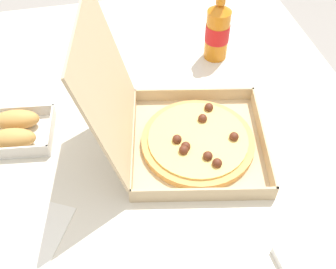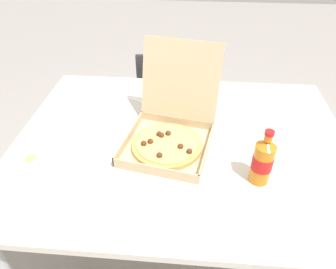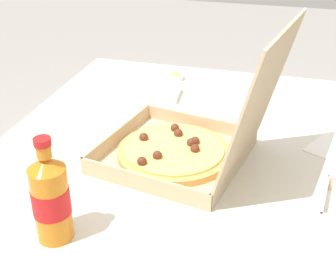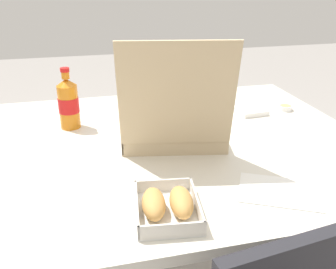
# 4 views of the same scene
# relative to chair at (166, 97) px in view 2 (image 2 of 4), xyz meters

# --- Properties ---
(ground_plane) EXTENTS (10.00, 10.00, 0.00)m
(ground_plane) POSITION_rel_chair_xyz_m (0.14, -0.78, -0.48)
(ground_plane) COLOR gray
(dining_table) EXTENTS (1.42, 1.09, 0.73)m
(dining_table) POSITION_rel_chair_xyz_m (0.14, -0.78, 0.19)
(dining_table) COLOR silver
(dining_table) RESTS_ON ground_plane
(chair) EXTENTS (0.45, 0.45, 0.83)m
(chair) POSITION_rel_chair_xyz_m (0.00, 0.00, 0.00)
(chair) COLOR #232328
(chair) RESTS_ON ground_plane
(pizza_box_open) EXTENTS (0.41, 0.47, 0.37)m
(pizza_box_open) POSITION_rel_chair_xyz_m (0.09, -0.80, 0.31)
(pizza_box_open) COLOR tan
(pizza_box_open) RESTS_ON dining_table
(bread_side_box) EXTENTS (0.17, 0.21, 0.06)m
(bread_side_box) POSITION_rel_chair_xyz_m (0.21, -0.38, 0.28)
(bread_side_box) COLOR white
(bread_side_box) RESTS_ON dining_table
(cola_bottle) EXTENTS (0.07, 0.07, 0.22)m
(cola_bottle) POSITION_rel_chair_xyz_m (0.43, -0.99, 0.35)
(cola_bottle) COLOR orange
(cola_bottle) RESTS_ON dining_table
(paper_menu) EXTENTS (0.26, 0.23, 0.00)m
(paper_menu) POSITION_rel_chair_xyz_m (-0.10, -0.40, 0.26)
(paper_menu) COLOR white
(paper_menu) RESTS_ON dining_table
(napkin_pile) EXTENTS (0.12, 0.12, 0.02)m
(napkin_pile) POSITION_rel_chair_xyz_m (-0.28, -0.97, 0.26)
(napkin_pile) COLOR white
(napkin_pile) RESTS_ON dining_table
(dipping_sauce_cup) EXTENTS (0.06, 0.06, 0.02)m
(dipping_sauce_cup) POSITION_rel_chair_xyz_m (-0.44, -0.97, 0.27)
(dipping_sauce_cup) COLOR white
(dipping_sauce_cup) RESTS_ON dining_table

